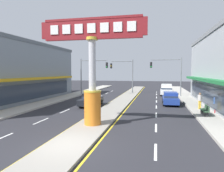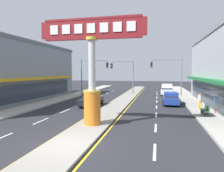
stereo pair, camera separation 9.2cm
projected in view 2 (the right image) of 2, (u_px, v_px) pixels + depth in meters
name	position (u px, v px, depth m)	size (l,w,h in m)	color
ground_plane	(67.00, 147.00, 10.71)	(160.00, 160.00, 0.00)	#28282D
median_strip	(123.00, 100.00, 28.22)	(2.47, 52.00, 0.14)	gray
sidewalk_left	(56.00, 100.00, 28.30)	(2.73, 60.00, 0.18)	#ADA89E
sidewalk_right	(197.00, 104.00, 24.24)	(2.73, 60.00, 0.18)	#ADA89E
lane_markings	(122.00, 102.00, 26.91)	(9.21, 52.00, 0.01)	silver
district_sign	(92.00, 70.00, 14.56)	(7.78, 1.27, 7.65)	orange
storefront_left	(9.00, 72.00, 26.89)	(8.29, 24.28, 8.02)	gray
traffic_light_left_side	(91.00, 70.00, 34.48)	(4.86, 0.46, 6.20)	slate
traffic_light_right_side	(170.00, 70.00, 31.88)	(4.86, 0.46, 6.20)	slate
traffic_light_median_far	(125.00, 71.00, 37.09)	(4.20, 0.46, 6.20)	slate
suv_near_right_lane	(167.00, 90.00, 34.41)	(2.14, 4.69, 1.90)	white
sedan_far_right_lane	(91.00, 99.00, 23.61)	(1.93, 4.35, 1.53)	black
sedan_near_left_lane	(171.00, 98.00, 24.47)	(1.85, 4.30, 1.53)	navy
street_bench	(205.00, 110.00, 17.60)	(0.48, 1.60, 0.88)	#2D4C33
pedestrian_near_kerb	(200.00, 100.00, 20.67)	(0.39, 0.46, 1.67)	gold
pedestrian_far_side	(216.00, 103.00, 18.63)	(0.43, 0.44, 1.66)	maroon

